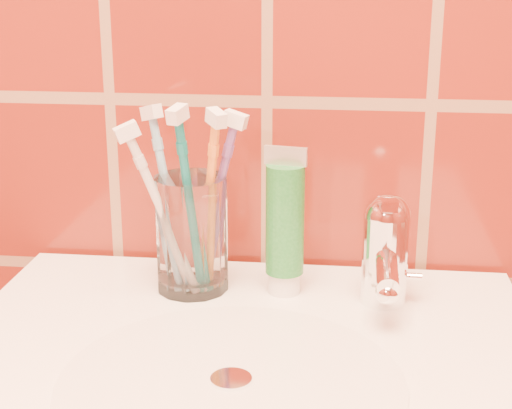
# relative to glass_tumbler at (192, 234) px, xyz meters

# --- Properties ---
(glass_tumbler) EXTENTS (0.10, 0.10, 0.13)m
(glass_tumbler) POSITION_rel_glass_tumbler_xyz_m (0.00, 0.00, 0.00)
(glass_tumbler) COLOR white
(glass_tumbler) RESTS_ON pedestal_sink
(toothpaste_tube) EXTENTS (0.05, 0.04, 0.16)m
(toothpaste_tube) POSITION_rel_glass_tumbler_xyz_m (0.10, 0.00, 0.01)
(toothpaste_tube) COLOR white
(toothpaste_tube) RESTS_ON pedestal_sink
(faucet) EXTENTS (0.05, 0.11, 0.12)m
(faucet) POSITION_rel_glass_tumbler_xyz_m (0.21, -0.02, 0.00)
(faucet) COLOR white
(faucet) RESTS_ON pedestal_sink
(toothbrush_0) EXTENTS (0.10, 0.09, 0.21)m
(toothbrush_0) POSITION_rel_glass_tumbler_xyz_m (0.03, 0.00, 0.03)
(toothbrush_0) COLOR #774A9F
(toothbrush_0) RESTS_ON glass_tumbler
(toothbrush_1) EXTENTS (0.14, 0.13, 0.20)m
(toothbrush_1) POSITION_rel_glass_tumbler_xyz_m (-0.02, -0.02, 0.03)
(toothbrush_1) COLOR silver
(toothbrush_1) RESTS_ON glass_tumbler
(toothbrush_2) EXTENTS (0.12, 0.12, 0.21)m
(toothbrush_2) POSITION_rel_glass_tumbler_xyz_m (-0.03, 0.01, 0.03)
(toothbrush_2) COLOR #7DB6DE
(toothbrush_2) RESTS_ON glass_tumbler
(toothbrush_3) EXTENTS (0.10, 0.11, 0.22)m
(toothbrush_3) POSITION_rel_glass_tumbler_xyz_m (0.02, -0.01, 0.04)
(toothbrush_3) COLOR orange
(toothbrush_3) RESTS_ON glass_tumbler
(toothbrush_4) EXTENTS (0.07, 0.11, 0.22)m
(toothbrush_4) POSITION_rel_glass_tumbler_xyz_m (0.00, -0.02, 0.04)
(toothbrush_4) COLOR #0D6E70
(toothbrush_4) RESTS_ON glass_tumbler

